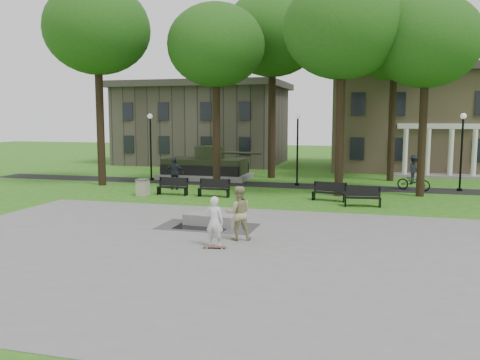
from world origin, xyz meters
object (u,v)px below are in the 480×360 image
object	(u,v)px
cyclist	(414,176)
park_bench_0	(173,186)
concrete_block	(211,219)
skateboarder	(215,221)
friend_watching	(238,213)
trash_bin	(143,187)

from	to	relation	value
cyclist	park_bench_0	bearing A→B (deg)	135.26
concrete_block	skateboarder	xyz separation A→B (m)	(1.25, -3.36, 0.66)
friend_watching	cyclist	xyz separation A→B (m)	(7.02, 15.13, -0.10)
friend_watching	trash_bin	bearing A→B (deg)	-68.96
trash_bin	concrete_block	bearing A→B (deg)	-46.09
friend_watching	trash_bin	distance (m)	12.01
concrete_block	friend_watching	size ratio (longest dim) A/B	1.11
cyclist	park_bench_0	xyz separation A→B (m)	(-13.62, -5.54, -0.39)
cyclist	park_bench_0	size ratio (longest dim) A/B	1.23
concrete_block	trash_bin	distance (m)	9.16
concrete_block	park_bench_0	xyz separation A→B (m)	(-4.81, 7.37, 0.28)
cyclist	friend_watching	bearing A→B (deg)	178.23
friend_watching	cyclist	distance (m)	16.68
friend_watching	park_bench_0	world-z (taller)	friend_watching
park_bench_0	trash_bin	distance (m)	1.72
skateboarder	park_bench_0	world-z (taller)	skateboarder
cyclist	park_bench_0	world-z (taller)	cyclist
skateboarder	park_bench_0	size ratio (longest dim) A/B	0.97
cyclist	trash_bin	size ratio (longest dim) A/B	2.32
concrete_block	friend_watching	xyz separation A→B (m)	(1.79, -2.22, 0.77)
park_bench_0	cyclist	bearing A→B (deg)	23.24
concrete_block	skateboarder	size ratio (longest dim) A/B	1.25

